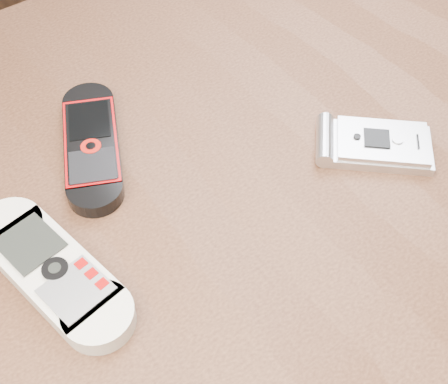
# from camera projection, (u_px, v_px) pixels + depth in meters

# --- Properties ---
(table) EXTENTS (1.20, 0.80, 0.75)m
(table) POSITION_uv_depth(u_px,v_px,m) (220.00, 264.00, 0.65)
(table) COLOR black
(table) RESTS_ON ground
(nokia_white) EXTENTS (0.09, 0.19, 0.02)m
(nokia_white) POSITION_uv_depth(u_px,v_px,m) (52.00, 270.00, 0.51)
(nokia_white) COLOR silver
(nokia_white) RESTS_ON table
(nokia_black_red) EXTENTS (0.12, 0.18, 0.02)m
(nokia_black_red) POSITION_uv_depth(u_px,v_px,m) (92.00, 144.00, 0.61)
(nokia_black_red) COLOR black
(nokia_black_red) RESTS_ON table
(motorola_razr) EXTENTS (0.13, 0.12, 0.02)m
(motorola_razr) POSITION_uv_depth(u_px,v_px,m) (379.00, 144.00, 0.61)
(motorola_razr) COLOR silver
(motorola_razr) RESTS_ON table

